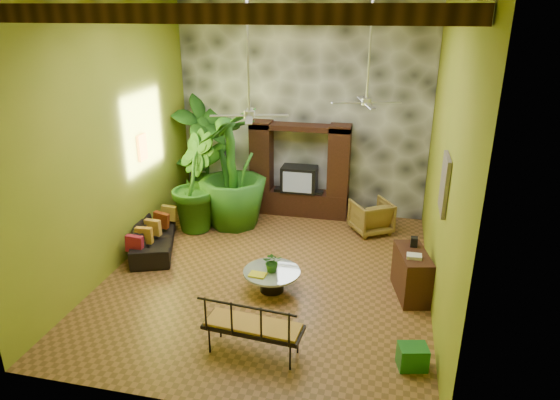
% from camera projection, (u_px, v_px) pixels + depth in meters
% --- Properties ---
extents(ground, '(7.00, 7.00, 0.00)m').
position_uv_depth(ground, '(269.00, 275.00, 9.66)').
color(ground, brown).
rests_on(ground, ground).
extents(back_wall, '(6.00, 0.02, 5.00)m').
position_uv_depth(back_wall, '(303.00, 111.00, 11.93)').
color(back_wall, olive).
rests_on(back_wall, ground).
extents(left_wall, '(0.02, 7.00, 5.00)m').
position_uv_depth(left_wall, '(113.00, 140.00, 9.37)').
color(left_wall, olive).
rests_on(left_wall, ground).
extents(right_wall, '(0.02, 7.00, 5.00)m').
position_uv_depth(right_wall, '(446.00, 161.00, 8.13)').
color(right_wall, olive).
rests_on(right_wall, ground).
extents(stone_accent_wall, '(5.98, 0.10, 4.98)m').
position_uv_depth(stone_accent_wall, '(303.00, 112.00, 11.87)').
color(stone_accent_wall, '#37393F').
rests_on(stone_accent_wall, ground).
extents(ceiling_beams, '(5.95, 5.36, 0.22)m').
position_uv_depth(ceiling_beams, '(266.00, 11.00, 7.92)').
color(ceiling_beams, '#3E2213').
rests_on(ceiling_beams, ceiling).
extents(entertainment_center, '(2.40, 0.55, 2.30)m').
position_uv_depth(entertainment_center, '(299.00, 177.00, 12.16)').
color(entertainment_center, black).
rests_on(entertainment_center, ground).
extents(ceiling_fan_front, '(1.28, 1.28, 1.86)m').
position_uv_depth(ceiling_fan_front, '(249.00, 102.00, 8.10)').
color(ceiling_fan_front, silver).
rests_on(ceiling_fan_front, ceiling).
extents(ceiling_fan_back, '(1.28, 1.28, 1.86)m').
position_uv_depth(ceiling_fan_back, '(367.00, 91.00, 9.18)').
color(ceiling_fan_back, silver).
rests_on(ceiling_fan_back, ceiling).
extents(wall_art_mask, '(0.06, 0.32, 0.55)m').
position_uv_depth(wall_art_mask, '(142.00, 147.00, 10.41)').
color(wall_art_mask, yellow).
rests_on(wall_art_mask, left_wall).
extents(wall_art_painting, '(0.06, 0.70, 0.90)m').
position_uv_depth(wall_art_painting, '(445.00, 184.00, 7.67)').
color(wall_art_painting, '#275692').
rests_on(wall_art_painting, right_wall).
extents(sofa, '(1.44, 2.15, 0.59)m').
position_uv_depth(sofa, '(154.00, 236.00, 10.59)').
color(sofa, black).
rests_on(sofa, ground).
extents(wicker_armchair, '(1.11, 1.12, 0.75)m').
position_uv_depth(wicker_armchair, '(371.00, 217.00, 11.37)').
color(wicker_armchair, brown).
rests_on(wicker_armchair, ground).
extents(tall_plant_a, '(1.73, 1.82, 2.87)m').
position_uv_depth(tall_plant_a, '(205.00, 154.00, 12.35)').
color(tall_plant_a, '#205616').
rests_on(tall_plant_a, ground).
extents(tall_plant_b, '(1.40, 1.53, 2.26)m').
position_uv_depth(tall_plant_b, '(193.00, 182.00, 11.31)').
color(tall_plant_b, '#255E18').
rests_on(tall_plant_b, ground).
extents(tall_plant_c, '(1.89, 1.89, 2.79)m').
position_uv_depth(tall_plant_c, '(232.00, 168.00, 11.38)').
color(tall_plant_c, '#29681B').
rests_on(tall_plant_c, ground).
extents(coffee_table, '(1.03, 1.03, 0.40)m').
position_uv_depth(coffee_table, '(272.00, 278.00, 9.05)').
color(coffee_table, black).
rests_on(coffee_table, ground).
extents(centerpiece_plant, '(0.41, 0.38, 0.38)m').
position_uv_depth(centerpiece_plant, '(273.00, 262.00, 8.91)').
color(centerpiece_plant, '#265A17').
rests_on(centerpiece_plant, coffee_table).
extents(yellow_tray, '(0.31, 0.24, 0.03)m').
position_uv_depth(yellow_tray, '(258.00, 275.00, 8.83)').
color(yellow_tray, yellow).
rests_on(yellow_tray, coffee_table).
extents(iron_bench, '(1.52, 0.66, 0.57)m').
position_uv_depth(iron_bench, '(252.00, 325.00, 7.23)').
color(iron_bench, black).
rests_on(iron_bench, ground).
extents(side_console, '(0.70, 1.13, 0.84)m').
position_uv_depth(side_console, '(411.00, 274.00, 8.85)').
color(side_console, '#351E11').
rests_on(side_console, ground).
extents(green_bin, '(0.47, 0.39, 0.36)m').
position_uv_depth(green_bin, '(412.00, 357.00, 7.13)').
color(green_bin, '#1E733A').
rests_on(green_bin, ground).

